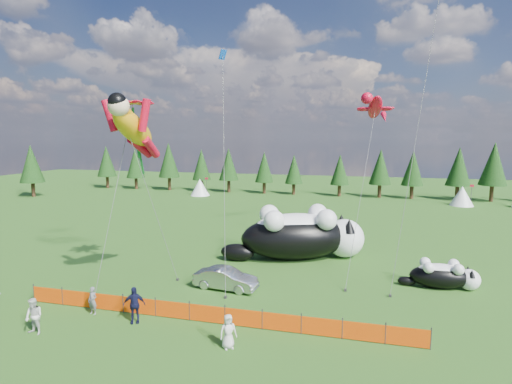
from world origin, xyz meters
TOP-DOWN VIEW (x-y plane):
  - ground at (0.00, 0.00)m, footprint 160.00×160.00m
  - safety_fence at (0.00, -3.00)m, footprint 22.06×0.06m
  - tree_line at (0.00, 45.00)m, footprint 90.00×4.00m
  - festival_tents at (11.00, 40.00)m, footprint 50.00×3.20m
  - cat_large at (3.27, 9.50)m, footprint 11.27×6.98m
  - cat_small at (13.10, 5.41)m, footprint 5.06×1.95m
  - car at (-0.55, 1.76)m, footprint 4.28×1.86m
  - spectator_a at (-6.51, -3.60)m, footprint 0.62×0.46m
  - spectator_b at (-7.87, -6.29)m, footprint 0.96×0.65m
  - spectator_c at (-3.73, -3.93)m, footprint 1.29×0.98m
  - spectator_e at (1.89, -5.16)m, footprint 0.95×0.88m
  - superhero_kite at (-5.66, -0.12)m, footprint 4.59×5.03m
  - gecko_kite at (8.71, 14.12)m, footprint 3.51×14.13m
  - flower_kite at (-6.66, 1.58)m, footprint 3.63×5.98m
  - diamond_kite_a at (-1.72, 5.03)m, footprint 2.13×5.61m

SIDE VIEW (x-z plane):
  - ground at x=0.00m, z-range 0.00..0.00m
  - safety_fence at x=0.00m, z-range -0.05..1.05m
  - car at x=-0.55m, z-range 0.00..1.37m
  - spectator_a at x=-6.51m, z-range 0.00..1.56m
  - spectator_e at x=1.89m, z-range 0.00..1.64m
  - cat_small at x=13.10m, z-range -0.05..1.78m
  - spectator_b at x=-7.87m, z-range 0.00..1.85m
  - spectator_c at x=-3.73m, z-range 0.00..1.97m
  - festival_tents at x=11.00m, z-range 0.00..2.80m
  - cat_large at x=3.27m, z-range -0.11..4.13m
  - tree_line at x=0.00m, z-range 0.00..8.00m
  - superhero_kite at x=-5.66m, z-range 3.97..16.57m
  - flower_kite at x=-6.66m, z-range 5.53..18.02m
  - gecko_kite at x=8.71m, z-range 4.04..20.37m
  - diamond_kite_a at x=-1.72m, z-range 6.24..22.62m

